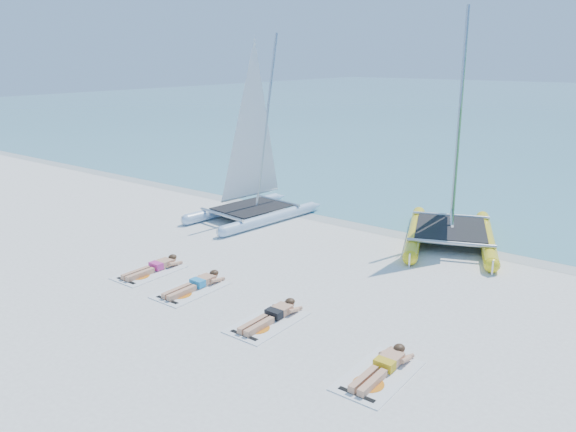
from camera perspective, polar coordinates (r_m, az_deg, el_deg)
name	(u,v)px	position (r m, az deg, el deg)	size (l,w,h in m)	color
ground	(256,271)	(15.07, -3.29, -5.57)	(140.00, 140.00, 0.00)	white
wet_sand_strip	(360,223)	(19.34, 7.37, -0.74)	(140.00, 1.40, 0.01)	beige
catamaran_blue	(253,164)	(19.46, -3.58, 5.33)	(2.83, 4.99, 6.49)	silver
catamaran_yellow	(456,166)	(17.98, 16.66, 4.91)	(4.32, 5.86, 7.24)	yellow
towel_a	(150,272)	(15.35, -13.89, -5.58)	(1.00, 1.85, 0.02)	silver
sunbather_a	(155,266)	(15.43, -13.36, -5.00)	(0.37, 1.73, 0.26)	#DDAB74
towel_b	(191,290)	(14.04, -9.83, -7.42)	(1.00, 1.85, 0.02)	silver
sunbather_b	(196,283)	(14.12, -9.28, -6.78)	(0.37, 1.73, 0.26)	#DDAB74
towel_c	(267,322)	(12.28, -2.12, -10.75)	(1.00, 1.85, 0.02)	silver
sunbather_c	(273,315)	(12.37, -1.55, -9.98)	(0.37, 1.73, 0.26)	#DDAB74
towel_d	(378,376)	(10.58, 9.14, -15.72)	(1.00, 1.85, 0.02)	silver
sunbather_d	(383,366)	(10.67, 9.67, -14.77)	(0.37, 1.73, 0.26)	#DDAB74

